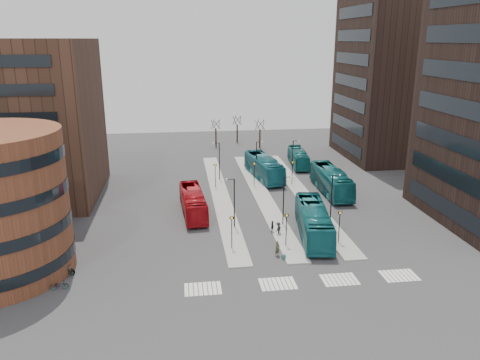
{
  "coord_description": "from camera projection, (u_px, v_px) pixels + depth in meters",
  "views": [
    {
      "loc": [
        -9.61,
        -34.21,
        21.96
      ],
      "look_at": [
        -2.28,
        21.3,
        5.0
      ],
      "focal_mm": 35.0,
      "sensor_mm": 36.0,
      "label": 1
    }
  ],
  "objects": [
    {
      "name": "lamp_posts",
      "position": [
        268.0,
        175.0,
        65.89
      ],
      "size": [
        14.04,
        20.24,
        6.12
      ],
      "color": "black",
      "rests_on": "ground"
    },
    {
      "name": "commuter_b",
      "position": [
        272.0,
        227.0,
        54.89
      ],
      "size": [
        0.64,
        0.96,
        1.51
      ],
      "primitive_type": "imported",
      "rotation": [
        0.0,
        0.0,
        1.24
      ],
      "color": "black",
      "rests_on": "ground"
    },
    {
      "name": "teal_bus_a",
      "position": [
        313.0,
        221.0,
        53.8
      ],
      "size": [
        4.92,
        13.24,
        3.6
      ],
      "primitive_type": "imported",
      "rotation": [
        0.0,
        0.0,
        -0.15
      ],
      "color": "#15656C",
      "rests_on": "ground"
    },
    {
      "name": "island_left",
      "position": [
        220.0,
        196.0,
        67.97
      ],
      "size": [
        2.5,
        45.0,
        0.15
      ],
      "primitive_type": "cube",
      "color": "#969691",
      "rests_on": "ground"
    },
    {
      "name": "crosswalk_stripes",
      "position": [
        306.0,
        282.0,
        44.04
      ],
      "size": [
        22.35,
        2.4,
        0.01
      ],
      "color": "silver",
      "rests_on": "ground"
    },
    {
      "name": "island_right",
      "position": [
        301.0,
        192.0,
        69.48
      ],
      "size": [
        2.5,
        45.0,
        0.15
      ],
      "primitive_type": "cube",
      "color": "#969691",
      "rests_on": "ground"
    },
    {
      "name": "teal_bus_d",
      "position": [
        298.0,
        158.0,
        83.94
      ],
      "size": [
        3.43,
        10.72,
        2.94
      ],
      "primitive_type": "imported",
      "rotation": [
        0.0,
        0.0,
        -0.09
      ],
      "color": "#146667",
      "rests_on": "ground"
    },
    {
      "name": "office_block",
      "position": [
        2.0,
        121.0,
        64.82
      ],
      "size": [
        25.0,
        20.12,
        22.0
      ],
      "color": "#442C1F",
      "rests_on": "ground"
    },
    {
      "name": "sign_poles",
      "position": [
        268.0,
        194.0,
        61.36
      ],
      "size": [
        12.45,
        22.12,
        3.65
      ],
      "color": "black",
      "rests_on": "ground"
    },
    {
      "name": "traveller",
      "position": [
        277.0,
        249.0,
        49.05
      ],
      "size": [
        0.73,
        0.67,
        1.68
      ],
      "primitive_type": "imported",
      "rotation": [
        0.0,
        0.0,
        0.57
      ],
      "color": "#47422B",
      "rests_on": "ground"
    },
    {
      "name": "island_mid",
      "position": [
        261.0,
        194.0,
        68.72
      ],
      "size": [
        2.5,
        45.0,
        0.15
      ],
      "primitive_type": "cube",
      "color": "#969691",
      "rests_on": "ground"
    },
    {
      "name": "teal_bus_b",
      "position": [
        264.0,
        167.0,
        76.38
      ],
      "size": [
        4.77,
        13.26,
        3.61
      ],
      "primitive_type": "imported",
      "rotation": [
        0.0,
        0.0,
        0.14
      ],
      "color": "#166471",
      "rests_on": "ground"
    },
    {
      "name": "red_bus",
      "position": [
        193.0,
        202.0,
        60.69
      ],
      "size": [
        3.43,
        11.59,
        3.19
      ],
      "primitive_type": "imported",
      "rotation": [
        0.0,
        0.0,
        0.07
      ],
      "color": "#B50D15",
      "rests_on": "ground"
    },
    {
      "name": "bare_trees",
      "position": [
        238.0,
        133.0,
        99.04
      ],
      "size": [
        10.97,
        8.14,
        5.9
      ],
      "color": "black",
      "rests_on": "ground"
    },
    {
      "name": "commuter_a",
      "position": [
        194.0,
        222.0,
        55.96
      ],
      "size": [
        1.0,
        0.89,
        1.73
      ],
      "primitive_type": "imported",
      "rotation": [
        0.0,
        0.0,
        2.82
      ],
      "color": "black",
      "rests_on": "ground"
    },
    {
      "name": "bicycle_mid",
      "position": [
        66.0,
        270.0,
        45.17
      ],
      "size": [
        1.93,
        0.96,
        1.12
      ],
      "primitive_type": "imported",
      "rotation": [
        0.0,
        0.0,
        1.32
      ],
      "color": "gray",
      "rests_on": "ground"
    },
    {
      "name": "bicycle_near",
      "position": [
        59.0,
        285.0,
        42.61
      ],
      "size": [
        1.63,
        0.71,
        0.83
      ],
      "primitive_type": "imported",
      "rotation": [
        0.0,
        0.0,
        1.67
      ],
      "color": "gray",
      "rests_on": "ground"
    },
    {
      "name": "suitcase",
      "position": [
        284.0,
        257.0,
        48.52
      ],
      "size": [
        0.44,
        0.36,
        0.51
      ],
      "primitive_type": "cube",
      "rotation": [
        0.0,
        0.0,
        -0.1
      ],
      "color": "navy",
      "rests_on": "ground"
    },
    {
      "name": "tower_far",
      "position": [
        402.0,
        78.0,
        87.13
      ],
      "size": [
        20.12,
        20.0,
        30.0
      ],
      "color": "black",
      "rests_on": "ground"
    },
    {
      "name": "ground",
      "position": [
        299.0,
        306.0,
        40.03
      ],
      "size": [
        160.0,
        160.0,
        0.0
      ],
      "primitive_type": "plane",
      "color": "#313134",
      "rests_on": "ground"
    },
    {
      "name": "bicycle_far",
      "position": [
        65.0,
        272.0,
        44.95
      ],
      "size": [
        1.72,
        0.9,
        0.86
      ],
      "primitive_type": "imported",
      "rotation": [
        0.0,
        0.0,
        1.78
      ],
      "color": "gray",
      "rests_on": "ground"
    },
    {
      "name": "commuter_c",
      "position": [
        278.0,
        229.0,
        54.43
      ],
      "size": [
        1.08,
        1.12,
        1.53
      ],
      "primitive_type": "imported",
      "rotation": [
        0.0,
        0.0,
        3.99
      ],
      "color": "black",
      "rests_on": "ground"
    },
    {
      "name": "teal_bus_c",
      "position": [
        331.0,
        181.0,
        69.13
      ],
      "size": [
        3.28,
        13.12,
        3.64
      ],
      "primitive_type": "imported",
      "rotation": [
        0.0,
        0.0,
        -0.02
      ],
      "color": "#135F63",
      "rests_on": "ground"
    }
  ]
}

